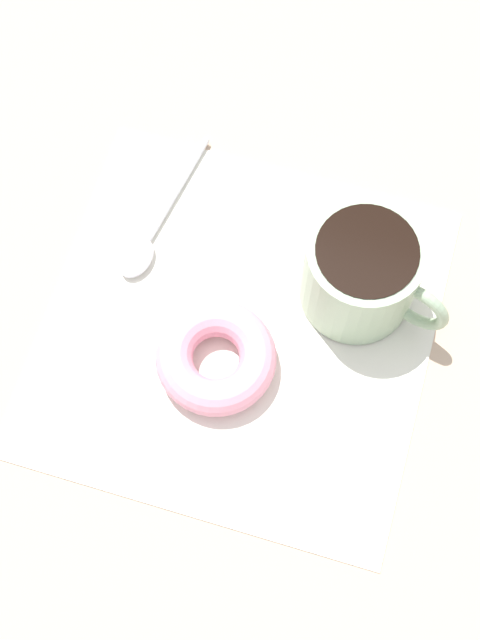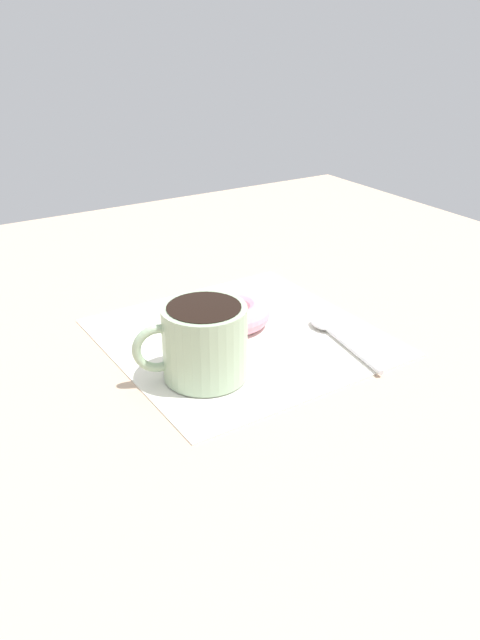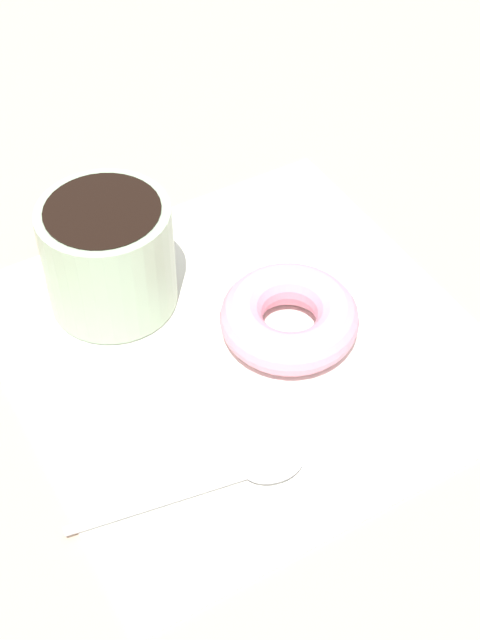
# 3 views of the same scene
# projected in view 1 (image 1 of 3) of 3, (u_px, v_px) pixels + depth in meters

# --- Properties ---
(ground_plane) EXTENTS (1.20, 1.20, 0.02)m
(ground_plane) POSITION_uv_depth(u_px,v_px,m) (244.00, 318.00, 0.69)
(ground_plane) COLOR tan
(napkin) EXTENTS (0.30, 0.30, 0.00)m
(napkin) POSITION_uv_depth(u_px,v_px,m) (240.00, 330.00, 0.68)
(napkin) COLOR white
(napkin) RESTS_ON ground_plane
(coffee_cup) EXTENTS (0.09, 0.11, 0.08)m
(coffee_cup) POSITION_uv_depth(u_px,v_px,m) (363.00, 274.00, 0.65)
(coffee_cup) COLOR #9EB793
(coffee_cup) RESTS_ON napkin
(donut) EXTENTS (0.09, 0.09, 0.03)m
(donut) POSITION_uv_depth(u_px,v_px,m) (216.00, 358.00, 0.65)
(donut) COLOR pink
(donut) RESTS_ON napkin
(spoon) EXTENTS (0.14, 0.03, 0.01)m
(spoon) POSITION_uv_depth(u_px,v_px,m) (149.00, 237.00, 0.70)
(spoon) COLOR silver
(spoon) RESTS_ON napkin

